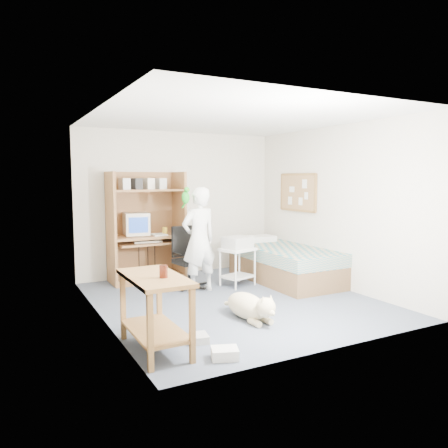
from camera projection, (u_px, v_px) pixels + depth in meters
name	position (u px, v px, depth m)	size (l,w,h in m)	color
floor	(234.00, 300.00, 6.10)	(4.00, 4.00, 0.00)	#495264
wall_back	(179.00, 203.00, 7.73)	(3.60, 0.02, 2.50)	beige
wall_right	(335.00, 207.00, 6.80)	(0.02, 4.00, 2.50)	beige
wall_left	(100.00, 216.00, 5.13)	(0.02, 4.00, 2.50)	beige
ceiling	(234.00, 118.00, 5.84)	(3.60, 4.00, 0.02)	white
computer_hutch	(146.00, 231.00, 7.21)	(1.20, 0.63, 1.80)	brown
bed	(284.00, 264.00, 7.21)	(1.02, 2.02, 0.66)	brown
side_desk	(155.00, 301.00, 4.27)	(0.50, 1.00, 0.75)	brown
corkboard	(298.00, 192.00, 7.56)	(0.04, 0.94, 0.66)	brown
office_chair	(188.00, 266.00, 6.78)	(0.53, 0.53, 0.94)	black
person	(199.00, 240.00, 6.49)	(0.57, 0.37, 1.57)	white
parrot	(186.00, 196.00, 6.35)	(0.11, 0.20, 0.32)	#127E15
dog	(249.00, 306.00, 5.25)	(0.38, 1.01, 0.38)	#CFBD8B
printer_cart	(238.00, 261.00, 6.88)	(0.60, 0.53, 0.60)	white
printer	(238.00, 242.00, 6.85)	(0.42, 0.32, 0.18)	#B9B9B4
crt_monitor	(136.00, 224.00, 7.14)	(0.42, 0.44, 0.36)	beige
keyboard	(148.00, 242.00, 7.08)	(0.45, 0.16, 0.03)	beige
pencil_cup	(165.00, 231.00, 7.28)	(0.08, 0.08, 0.12)	gold
drink_glass	(163.00, 271.00, 4.16)	(0.08, 0.08, 0.12)	#3C1409
floor_box_a	(225.00, 353.00, 4.11)	(0.25, 0.20, 0.10)	white
floor_box_b	(199.00, 338.00, 4.53)	(0.18, 0.22, 0.08)	#ACADA8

